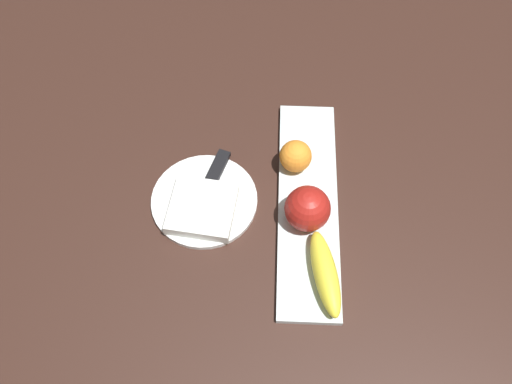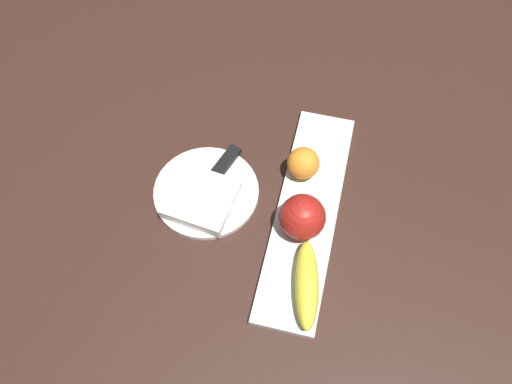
{
  "view_description": "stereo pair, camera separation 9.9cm",
  "coord_description": "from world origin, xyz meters",
  "px_view_note": "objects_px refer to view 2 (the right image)",
  "views": [
    {
      "loc": [
        0.48,
        -0.11,
        0.89
      ],
      "look_at": [
        -0.03,
        -0.13,
        0.04
      ],
      "focal_mm": 38.0,
      "sensor_mm": 36.0,
      "label": 1
    },
    {
      "loc": [
        0.46,
        -0.01,
        0.89
      ],
      "look_at": [
        -0.03,
        -0.13,
        0.04
      ],
      "focal_mm": 38.0,
      "sensor_mm": 36.0,
      "label": 2
    }
  ],
  "objects_px": {
    "knife": "(220,170)",
    "folded_napkin": "(202,198)",
    "apple": "(302,217)",
    "banana": "(307,284)",
    "fruit_tray": "(307,212)",
    "orange_near_apple": "(303,163)",
    "dinner_plate": "(206,192)"
  },
  "relations": [
    {
      "from": "fruit_tray",
      "to": "apple",
      "type": "bearing_deg",
      "value": -7.45
    },
    {
      "from": "apple",
      "to": "knife",
      "type": "bearing_deg",
      "value": -115.6
    },
    {
      "from": "orange_near_apple",
      "to": "knife",
      "type": "height_order",
      "value": "orange_near_apple"
    },
    {
      "from": "fruit_tray",
      "to": "dinner_plate",
      "type": "height_order",
      "value": "fruit_tray"
    },
    {
      "from": "knife",
      "to": "apple",
      "type": "bearing_deg",
      "value": 82.44
    },
    {
      "from": "apple",
      "to": "banana",
      "type": "height_order",
      "value": "apple"
    },
    {
      "from": "fruit_tray",
      "to": "knife",
      "type": "bearing_deg",
      "value": -104.62
    },
    {
      "from": "folded_napkin",
      "to": "knife",
      "type": "xyz_separation_m",
      "value": [
        -0.07,
        0.01,
        -0.01
      ]
    },
    {
      "from": "banana",
      "to": "folded_napkin",
      "type": "bearing_deg",
      "value": 49.43
    },
    {
      "from": "folded_napkin",
      "to": "knife",
      "type": "bearing_deg",
      "value": 169.07
    },
    {
      "from": "fruit_tray",
      "to": "knife",
      "type": "xyz_separation_m",
      "value": [
        -0.05,
        -0.18,
        0.01
      ]
    },
    {
      "from": "apple",
      "to": "banana",
      "type": "xyz_separation_m",
      "value": [
        0.11,
        0.03,
        -0.02
      ]
    },
    {
      "from": "fruit_tray",
      "to": "banana",
      "type": "distance_m",
      "value": 0.15
    },
    {
      "from": "orange_near_apple",
      "to": "knife",
      "type": "xyz_separation_m",
      "value": [
        0.03,
        -0.16,
        -0.03
      ]
    },
    {
      "from": "dinner_plate",
      "to": "fruit_tray",
      "type": "bearing_deg",
      "value": 90.0
    },
    {
      "from": "apple",
      "to": "folded_napkin",
      "type": "bearing_deg",
      "value": -93.66
    },
    {
      "from": "apple",
      "to": "knife",
      "type": "height_order",
      "value": "apple"
    },
    {
      "from": "fruit_tray",
      "to": "apple",
      "type": "xyz_separation_m",
      "value": [
        0.04,
        -0.0,
        0.05
      ]
    },
    {
      "from": "folded_napkin",
      "to": "orange_near_apple",
      "type": "bearing_deg",
      "value": 122.09
    },
    {
      "from": "fruit_tray",
      "to": "folded_napkin",
      "type": "distance_m",
      "value": 0.2
    },
    {
      "from": "fruit_tray",
      "to": "dinner_plate",
      "type": "xyz_separation_m",
      "value": [
        -0.0,
        -0.2,
        -0.0
      ]
    },
    {
      "from": "banana",
      "to": "dinner_plate",
      "type": "distance_m",
      "value": 0.27
    },
    {
      "from": "banana",
      "to": "folded_napkin",
      "type": "distance_m",
      "value": 0.25
    },
    {
      "from": "apple",
      "to": "orange_near_apple",
      "type": "height_order",
      "value": "apple"
    },
    {
      "from": "fruit_tray",
      "to": "folded_napkin",
      "type": "xyz_separation_m",
      "value": [
        0.03,
        -0.2,
        0.02
      ]
    },
    {
      "from": "fruit_tray",
      "to": "apple",
      "type": "height_order",
      "value": "apple"
    },
    {
      "from": "apple",
      "to": "folded_napkin",
      "type": "distance_m",
      "value": 0.19
    },
    {
      "from": "orange_near_apple",
      "to": "knife",
      "type": "distance_m",
      "value": 0.16
    },
    {
      "from": "fruit_tray",
      "to": "apple",
      "type": "relative_size",
      "value": 5.53
    },
    {
      "from": "knife",
      "to": "folded_napkin",
      "type": "bearing_deg",
      "value": 7.11
    },
    {
      "from": "apple",
      "to": "knife",
      "type": "distance_m",
      "value": 0.2
    },
    {
      "from": "folded_napkin",
      "to": "dinner_plate",
      "type": "bearing_deg",
      "value": 180.0
    }
  ]
}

